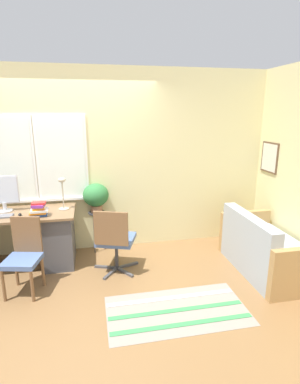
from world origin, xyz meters
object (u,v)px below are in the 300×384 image
at_px(desk_chair_wooden, 24,254).
at_px(plant_stand, 97,217).
at_px(desk_lamp, 62,188).
at_px(mouse, 20,215).
at_px(book_stack, 39,210).
at_px(potted_plant, 96,196).
at_px(monitor, 3,193).
at_px(couch_loveseat, 265,251).
at_px(office_chair_swivel, 115,239).

distance_m(desk_chair_wooden, plant_stand, 1.27).
bearing_deg(desk_chair_wooden, desk_lamp, 70.80).
relative_size(desk_lamp, desk_chair_wooden, 0.51).
xyz_separation_m(mouse, book_stack, (0.25, -0.06, 0.07)).
distance_m(desk_chair_wooden, potted_plant, 1.33).
distance_m(book_stack, potted_plant, 0.88).
distance_m(monitor, book_stack, 0.59).
relative_size(book_stack, plant_stand, 0.38).
relative_size(desk_lamp, couch_loveseat, 0.32).
distance_m(couch_loveseat, plant_stand, 2.43).
distance_m(desk_lamp, desk_chair_wooden, 1.01).
bearing_deg(office_chair_swivel, plant_stand, -54.67).
xyz_separation_m(desk_lamp, office_chair_swivel, (0.65, -0.47, -0.60)).
xyz_separation_m(desk_lamp, desk_chair_wooden, (-0.43, -0.68, -0.61)).
bearing_deg(potted_plant, monitor, -171.66).
height_order(book_stack, potted_plant, potted_plant).
bearing_deg(desk_lamp, plant_stand, 28.34).
bearing_deg(office_chair_swivel, book_stack, 5.14).
distance_m(couch_loveseat, potted_plant, 2.49).
height_order(mouse, office_chair_swivel, office_chair_swivel).
bearing_deg(office_chair_swivel, monitor, -1.38).
relative_size(office_chair_swivel, potted_plant, 2.07).
relative_size(mouse, potted_plant, 0.16).
distance_m(desk_chair_wooden, couch_loveseat, 3.05).
bearing_deg(couch_loveseat, plant_stand, 64.02).
height_order(plant_stand, potted_plant, potted_plant).
xyz_separation_m(book_stack, potted_plant, (0.74, 0.48, 0.01)).
distance_m(desk_lamp, couch_loveseat, 2.86).
xyz_separation_m(monitor, couch_loveseat, (3.39, -0.88, -0.75)).
xyz_separation_m(desk_lamp, plant_stand, (0.44, 0.24, -0.53)).
height_order(mouse, couch_loveseat, mouse).
height_order(desk_chair_wooden, potted_plant, potted_plant).
xyz_separation_m(monitor, desk_chair_wooden, (0.35, -0.75, -0.56)).
bearing_deg(potted_plant, mouse, -157.15).
bearing_deg(potted_plant, desk_lamp, -151.66).
relative_size(desk_chair_wooden, couch_loveseat, 0.64).
bearing_deg(monitor, desk_chair_wooden, -65.10).
bearing_deg(monitor, couch_loveseat, -14.57).
distance_m(desk_lamp, book_stack, 0.43).
bearing_deg(potted_plant, couch_loveseat, -25.98).
bearing_deg(plant_stand, potted_plant, 180.00).
height_order(desk_lamp, book_stack, desk_lamp).
height_order(book_stack, office_chair_swivel, book_stack).
distance_m(monitor, office_chair_swivel, 1.62).
distance_m(book_stack, desk_chair_wooden, 0.61).
bearing_deg(couch_loveseat, desk_lamp, 72.63).
xyz_separation_m(desk_chair_wooden, potted_plant, (0.87, 0.92, 0.41)).
xyz_separation_m(office_chair_swivel, potted_plant, (-0.21, 0.71, 0.40)).
bearing_deg(plant_stand, office_chair_swivel, -73.93).
height_order(desk_lamp, plant_stand, desk_lamp).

